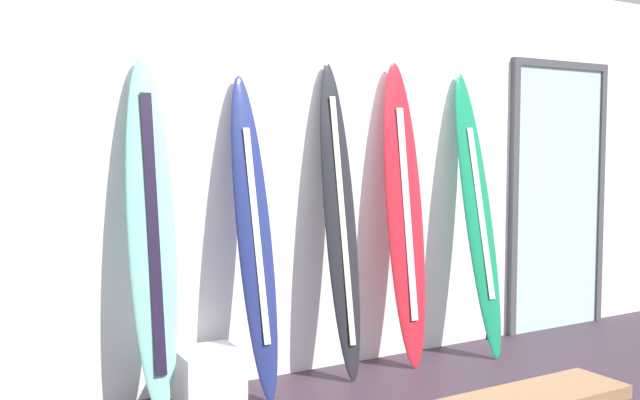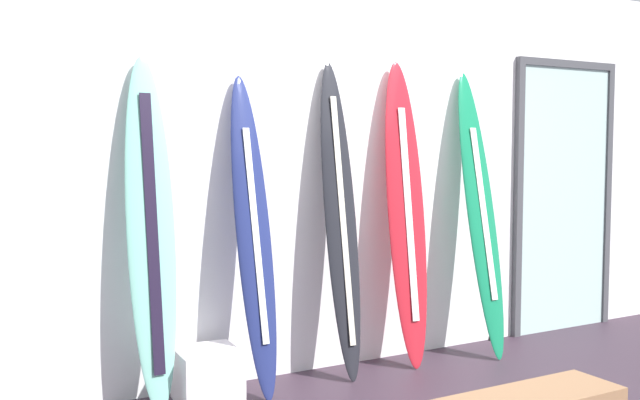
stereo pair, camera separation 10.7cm
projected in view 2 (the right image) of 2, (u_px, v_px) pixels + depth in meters
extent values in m
cube|color=white|center=(315.00, 165.00, 4.97)|extent=(7.20, 0.20, 2.80)
ellipsoid|color=#7FCAB7|center=(151.00, 233.00, 4.16)|extent=(0.29, 0.32, 2.06)
cube|color=black|center=(152.00, 233.00, 4.14)|extent=(0.07, 0.21, 1.61)
cone|color=black|center=(157.00, 380.00, 4.16)|extent=(0.07, 0.08, 0.11)
ellipsoid|color=navy|center=(253.00, 235.00, 4.40)|extent=(0.24, 0.48, 1.98)
cube|color=silver|center=(256.00, 234.00, 4.37)|extent=(0.05, 0.28, 1.29)
cone|color=black|center=(263.00, 371.00, 4.36)|extent=(0.07, 0.09, 0.11)
ellipsoid|color=black|center=(341.00, 220.00, 4.74)|extent=(0.23, 0.39, 2.09)
cube|color=beige|center=(343.00, 219.00, 4.72)|extent=(0.04, 0.27, 1.62)
ellipsoid|color=red|center=(406.00, 214.00, 5.00)|extent=(0.31, 0.35, 2.12)
cube|color=white|center=(409.00, 214.00, 4.97)|extent=(0.06, 0.21, 1.46)
ellipsoid|color=#157C50|center=(481.00, 213.00, 5.26)|extent=(0.27, 0.50, 2.08)
cube|color=white|center=(484.00, 213.00, 5.23)|extent=(0.06, 0.27, 1.24)
cone|color=black|center=(492.00, 333.00, 5.20)|extent=(0.07, 0.09, 0.11)
cube|color=white|center=(207.00, 376.00, 4.31)|extent=(0.38, 0.38, 0.32)
cube|color=silver|center=(564.00, 200.00, 6.00)|extent=(0.98, 0.02, 2.18)
cube|color=#47474C|center=(518.00, 202.00, 5.75)|extent=(0.06, 0.06, 2.18)
cube|color=#47474C|center=(606.00, 198.00, 6.25)|extent=(0.06, 0.06, 2.18)
cube|color=#47474C|center=(567.00, 64.00, 5.92)|extent=(1.10, 0.06, 0.06)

